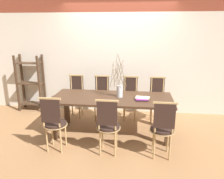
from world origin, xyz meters
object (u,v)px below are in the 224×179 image
at_px(chair_far_center, 130,96).
at_px(book_stack, 142,98).
at_px(chair_near_center, 163,127).
at_px(dining_table, 112,102).
at_px(vase_centerpiece, 119,89).
at_px(shelving_rack, 31,83).

bearing_deg(chair_far_center, book_stack, 106.80).
distance_m(chair_near_center, book_stack, 0.76).
bearing_deg(dining_table, chair_far_center, 66.99).
height_order(chair_near_center, vase_centerpiece, vase_centerpiece).
height_order(chair_near_center, book_stack, chair_near_center).
xyz_separation_m(chair_near_center, chair_far_center, (-0.55, 1.46, 0.00)).
xyz_separation_m(vase_centerpiece, book_stack, (0.42, -0.12, -0.12)).
bearing_deg(book_stack, dining_table, 172.29).
distance_m(chair_near_center, shelving_rack, 3.45).
relative_size(book_stack, shelving_rack, 0.20).
relative_size(chair_far_center, book_stack, 3.58).
xyz_separation_m(chair_far_center, book_stack, (0.24, -0.80, 0.23)).
distance_m(dining_table, chair_far_center, 0.80).
relative_size(chair_near_center, shelving_rack, 0.70).
distance_m(chair_far_center, book_stack, 0.87).
bearing_deg(chair_near_center, dining_table, 139.78).
relative_size(dining_table, book_stack, 8.34).
height_order(book_stack, shelving_rack, shelving_rack).
distance_m(book_stack, shelving_rack, 2.87).
relative_size(dining_table, chair_near_center, 2.33).
bearing_deg(chair_far_center, vase_centerpiece, 75.38).
xyz_separation_m(dining_table, chair_near_center, (0.86, -0.73, -0.11)).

